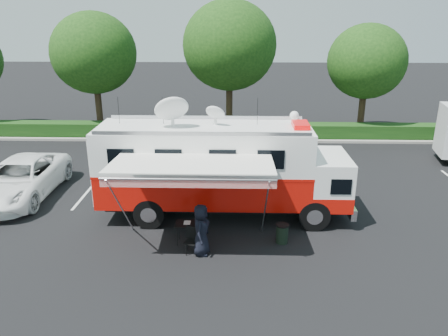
% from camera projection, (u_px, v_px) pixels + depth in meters
% --- Properties ---
extents(ground_plane, '(120.00, 120.00, 0.00)m').
position_uv_depth(ground_plane, '(224.00, 215.00, 18.20)').
color(ground_plane, black).
rests_on(ground_plane, ground).
extents(back_border, '(60.00, 6.14, 8.87)m').
position_uv_depth(back_border, '(247.00, 61.00, 28.65)').
color(back_border, '#9E998E').
rests_on(back_border, ground_plane).
extents(stall_lines, '(24.12, 5.50, 0.01)m').
position_uv_depth(stall_lines, '(215.00, 188.00, 21.04)').
color(stall_lines, silver).
rests_on(stall_lines, ground_plane).
extents(command_truck, '(10.08, 2.77, 4.84)m').
position_uv_depth(command_truck, '(221.00, 168.00, 17.51)').
color(command_truck, black).
rests_on(command_truck, ground_plane).
extents(awning, '(5.50, 2.83, 3.32)m').
position_uv_depth(awning, '(191.00, 167.00, 14.48)').
color(awning, white).
rests_on(awning, ground_plane).
extents(white_suv, '(2.89, 6.21, 1.72)m').
position_uv_depth(white_suv, '(23.00, 196.00, 20.03)').
color(white_suv, white).
rests_on(white_suv, ground_plane).
extents(person, '(0.71, 0.98, 1.85)m').
position_uv_depth(person, '(202.00, 253.00, 15.28)').
color(person, black).
rests_on(person, ground_plane).
extents(folding_table, '(0.95, 0.68, 0.80)m').
position_uv_depth(folding_table, '(188.00, 224.00, 15.73)').
color(folding_table, black).
rests_on(folding_table, ground_plane).
extents(folding_chair, '(0.57, 0.61, 0.93)m').
position_uv_depth(folding_chair, '(192.00, 238.00, 15.22)').
color(folding_chair, black).
rests_on(folding_chair, ground_plane).
extents(trash_bin, '(0.48, 0.48, 0.72)m').
position_uv_depth(trash_bin, '(282.00, 233.00, 15.90)').
color(trash_bin, black).
rests_on(trash_bin, ground_plane).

